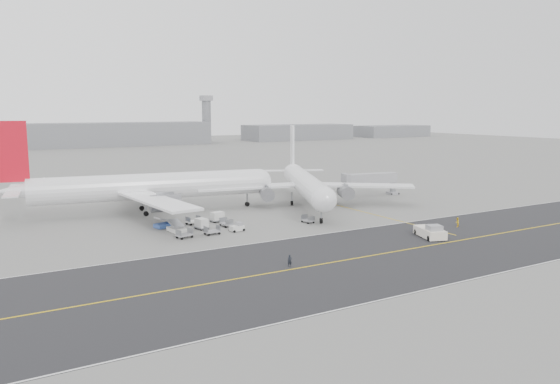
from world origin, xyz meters
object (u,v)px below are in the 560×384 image
control_tower (207,118)px  ground_crew_b (457,222)px  pushback_tug (430,232)px  jet_bridge (371,180)px  ground_crew_a (290,261)px  airliner_a (145,187)px  airliner_b (305,183)px

control_tower → ground_crew_b: control_tower is taller
pushback_tug → jet_bridge: (21.08, 41.61, 3.16)m
pushback_tug → control_tower: bearing=93.6°
ground_crew_a → ground_crew_b: size_ratio=0.94×
airliner_a → ground_crew_b: size_ratio=31.23×
control_tower → airliner_a: size_ratio=0.54×
pushback_tug → ground_crew_a: bearing=-156.1°
airliner_b → ground_crew_b: bearing=-46.8°
airliner_b → pushback_tug: (1.22, -38.28, -4.12)m
pushback_tug → ground_crew_b: pushback_tug is taller
ground_crew_b → ground_crew_a: bearing=-13.1°
airliner_b → jet_bridge: 22.57m
control_tower → airliner_a: control_tower is taller
airliner_b → ground_crew_b: size_ratio=26.52×
ground_crew_a → airliner_b: bearing=74.7°
pushback_tug → jet_bridge: bearing=81.8°
jet_bridge → ground_crew_b: (-10.21, -37.83, -3.26)m
airliner_b → ground_crew_a: bearing=-101.4°
jet_bridge → ground_crew_b: bearing=-96.1°
pushback_tug → ground_crew_b: bearing=37.9°
airliner_a → airliner_b: size_ratio=1.18×
airliner_a → jet_bridge: bearing=-86.8°
control_tower → pushback_tug: 289.32m
airliner_a → jet_bridge: airliner_a is taller
airliner_a → pushback_tug: size_ratio=6.56×
airliner_b → pushback_tug: size_ratio=5.57×
control_tower → jet_bridge: control_tower is taller
jet_bridge → ground_crew_b: 39.32m
airliner_a → ground_crew_a: airliner_a is taller
ground_crew_a → ground_crew_b: 41.70m
airliner_a → pushback_tug: airliner_a is taller
airliner_a → jet_bridge: 57.51m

